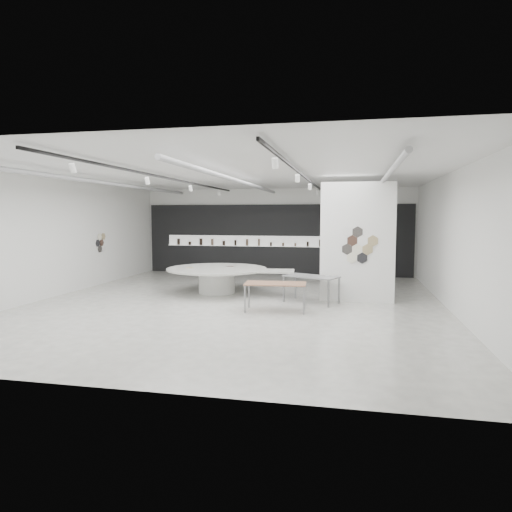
% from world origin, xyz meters
% --- Properties ---
extents(room, '(12.02, 14.02, 3.82)m').
position_xyz_m(room, '(-0.09, -0.00, 2.07)').
color(room, beige).
rests_on(room, ground).
extents(back_wall_display, '(11.80, 0.27, 3.10)m').
position_xyz_m(back_wall_display, '(-0.08, 6.93, 1.54)').
color(back_wall_display, black).
rests_on(back_wall_display, ground).
extents(partition_column, '(2.20, 0.38, 3.60)m').
position_xyz_m(partition_column, '(3.50, 1.00, 1.80)').
color(partition_column, white).
rests_on(partition_column, ground).
extents(display_island, '(4.54, 3.70, 0.86)m').
position_xyz_m(display_island, '(-1.03, 1.56, 0.56)').
color(display_island, white).
rests_on(display_island, ground).
extents(sample_table_wood, '(1.71, 0.95, 0.77)m').
position_xyz_m(sample_table_wood, '(1.33, -0.93, 0.72)').
color(sample_table_wood, '#8F634A').
rests_on(sample_table_wood, ground).
extents(sample_table_stone, '(1.76, 1.35, 0.81)m').
position_xyz_m(sample_table_stone, '(2.17, 0.47, 0.74)').
color(sample_table_stone, slate).
rests_on(sample_table_stone, ground).
extents(kitchen_counter, '(1.52, 0.66, 1.18)m').
position_xyz_m(kitchen_counter, '(3.10, 6.53, 0.42)').
color(kitchen_counter, white).
rests_on(kitchen_counter, ground).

